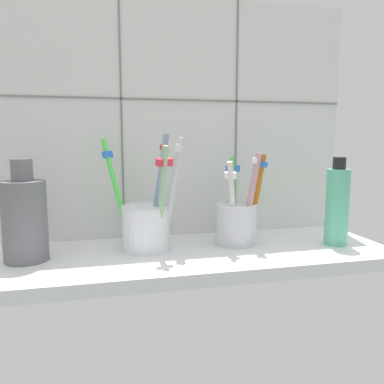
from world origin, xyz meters
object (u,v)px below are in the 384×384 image
ceramic_vase (25,218)px  soap_bottle (337,205)px  toothbrush_cup_right (237,219)px  toothbrush_cup_left (147,222)px

ceramic_vase → soap_bottle: 49.98cm
toothbrush_cup_right → soap_bottle: bearing=-15.0°
toothbrush_cup_left → soap_bottle: 32.18cm
ceramic_vase → soap_bottle: size_ratio=1.01×
soap_bottle → toothbrush_cup_left: bearing=172.0°
toothbrush_cup_left → toothbrush_cup_right: bearing=-0.3°
toothbrush_cup_right → ceramic_vase: bearing=-177.7°
ceramic_vase → soap_bottle: bearing=-3.5°
toothbrush_cup_left → soap_bottle: size_ratio=1.26×
toothbrush_cup_right → soap_bottle: 17.07cm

